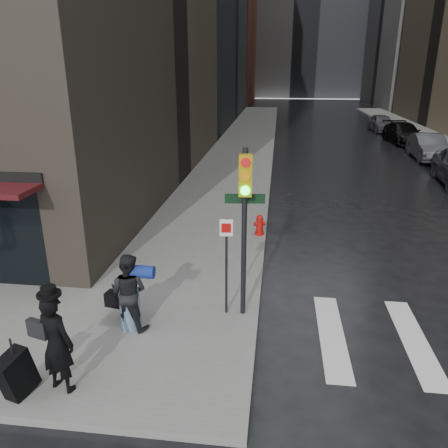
{
  "coord_description": "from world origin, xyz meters",
  "views": [
    {
      "loc": [
        2.26,
        -6.74,
        5.1
      ],
      "look_at": [
        0.97,
        3.71,
        1.3
      ],
      "focal_mm": 35.0,
      "sensor_mm": 36.0,
      "label": 1
    }
  ],
  "objects_px": {
    "traffic_light": "(243,213)",
    "parked_car_3": "(403,133)",
    "fire_hydrant": "(260,226)",
    "man_overcoat": "(48,348)",
    "parked_car_4": "(381,123)",
    "parked_car_2": "(428,147)",
    "man_jeans": "(129,291)"
  },
  "relations": [
    {
      "from": "traffic_light",
      "to": "parked_car_3",
      "type": "height_order",
      "value": "traffic_light"
    },
    {
      "from": "traffic_light",
      "to": "fire_hydrant",
      "type": "height_order",
      "value": "traffic_light"
    },
    {
      "from": "man_overcoat",
      "to": "parked_car_4",
      "type": "distance_m",
      "value": 35.01
    },
    {
      "from": "fire_hydrant",
      "to": "parked_car_2",
      "type": "relative_size",
      "value": 0.15
    },
    {
      "from": "man_overcoat",
      "to": "parked_car_3",
      "type": "relative_size",
      "value": 0.4
    },
    {
      "from": "parked_car_3",
      "to": "man_jeans",
      "type": "bearing_deg",
      "value": -118.8
    },
    {
      "from": "man_jeans",
      "to": "traffic_light",
      "type": "height_order",
      "value": "traffic_light"
    },
    {
      "from": "man_jeans",
      "to": "parked_car_2",
      "type": "relative_size",
      "value": 0.36
    },
    {
      "from": "parked_car_2",
      "to": "parked_car_3",
      "type": "xyz_separation_m",
      "value": [
        0.11,
        5.93,
        -0.04
      ]
    },
    {
      "from": "parked_car_2",
      "to": "fire_hydrant",
      "type": "bearing_deg",
      "value": -120.82
    },
    {
      "from": "man_jeans",
      "to": "fire_hydrant",
      "type": "distance_m",
      "value": 5.97
    },
    {
      "from": "parked_car_2",
      "to": "parked_car_3",
      "type": "relative_size",
      "value": 0.93
    },
    {
      "from": "man_overcoat",
      "to": "fire_hydrant",
      "type": "bearing_deg",
      "value": -96.06
    },
    {
      "from": "man_overcoat",
      "to": "traffic_light",
      "type": "relative_size",
      "value": 0.54
    },
    {
      "from": "parked_car_2",
      "to": "parked_car_3",
      "type": "height_order",
      "value": "parked_car_2"
    },
    {
      "from": "traffic_light",
      "to": "fire_hydrant",
      "type": "relative_size",
      "value": 5.4
    },
    {
      "from": "parked_car_3",
      "to": "parked_car_4",
      "type": "height_order",
      "value": "parked_car_4"
    },
    {
      "from": "traffic_light",
      "to": "parked_car_3",
      "type": "relative_size",
      "value": 0.74
    },
    {
      "from": "man_overcoat",
      "to": "parked_car_4",
      "type": "height_order",
      "value": "man_overcoat"
    },
    {
      "from": "man_overcoat",
      "to": "traffic_light",
      "type": "xyz_separation_m",
      "value": [
        2.83,
        2.64,
        1.49
      ]
    },
    {
      "from": "fire_hydrant",
      "to": "parked_car_2",
      "type": "xyz_separation_m",
      "value": [
        9.1,
        13.67,
        0.29
      ]
    },
    {
      "from": "parked_car_2",
      "to": "parked_car_4",
      "type": "height_order",
      "value": "parked_car_2"
    },
    {
      "from": "man_overcoat",
      "to": "fire_hydrant",
      "type": "xyz_separation_m",
      "value": [
        2.99,
        7.39,
        -0.5
      ]
    },
    {
      "from": "parked_car_2",
      "to": "parked_car_4",
      "type": "bearing_deg",
      "value": 93.54
    },
    {
      "from": "man_jeans",
      "to": "fire_hydrant",
      "type": "relative_size",
      "value": 2.44
    },
    {
      "from": "man_overcoat",
      "to": "parked_car_3",
      "type": "distance_m",
      "value": 29.62
    },
    {
      "from": "traffic_light",
      "to": "parked_car_2",
      "type": "height_order",
      "value": "traffic_light"
    },
    {
      "from": "man_overcoat",
      "to": "fire_hydrant",
      "type": "relative_size",
      "value": 2.89
    },
    {
      "from": "fire_hydrant",
      "to": "traffic_light",
      "type": "bearing_deg",
      "value": -91.92
    },
    {
      "from": "fire_hydrant",
      "to": "parked_car_4",
      "type": "height_order",
      "value": "parked_car_4"
    },
    {
      "from": "traffic_light",
      "to": "parked_car_3",
      "type": "xyz_separation_m",
      "value": [
        9.37,
        24.35,
        -1.73
      ]
    },
    {
      "from": "traffic_light",
      "to": "parked_car_4",
      "type": "xyz_separation_m",
      "value": [
        9.11,
        30.27,
        -1.73
      ]
    }
  ]
}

